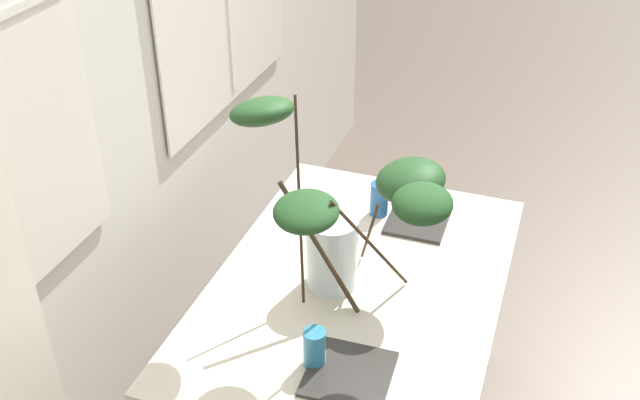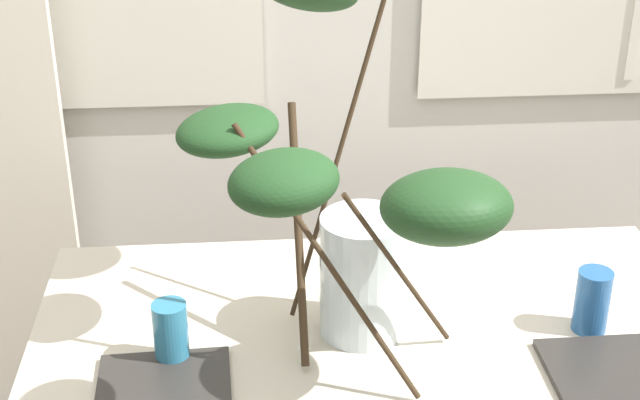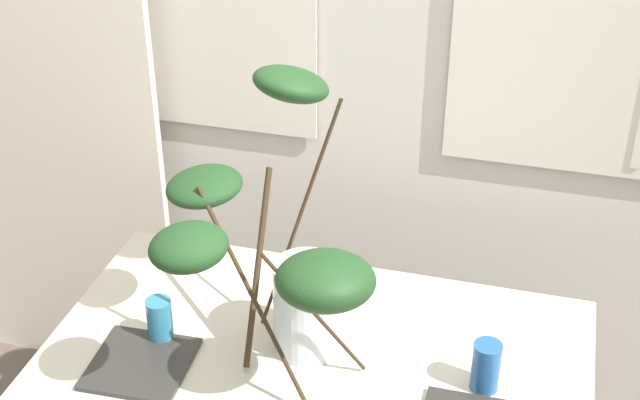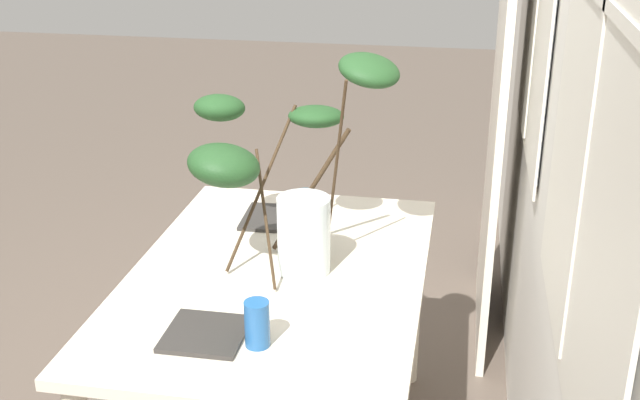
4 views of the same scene
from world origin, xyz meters
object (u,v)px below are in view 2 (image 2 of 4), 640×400
drinking_glass_blue_left (171,333)px  plate_square_left (164,393)px  dining_table (379,397)px  drinking_glass_blue_right (592,301)px  plate_square_right (607,373)px  vase_with_branches (353,202)px

drinking_glass_blue_left → plate_square_left: bearing=-95.2°
dining_table → drinking_glass_blue_left: bearing=178.8°
dining_table → drinking_glass_blue_right: drinking_glass_blue_right is taller
dining_table → plate_square_right: plate_square_right is taller
drinking_glass_blue_right → plate_square_right: (-0.02, -0.14, -0.05)m
dining_table → vase_with_branches: (-0.05, 0.02, 0.40)m
dining_table → plate_square_left: bearing=-166.3°
drinking_glass_blue_right → plate_square_left: (-0.77, -0.14, -0.06)m
drinking_glass_blue_right → plate_square_right: drinking_glass_blue_right is taller
vase_with_branches → drinking_glass_blue_right: 0.51m
drinking_glass_blue_left → drinking_glass_blue_right: bearing=2.7°
drinking_glass_blue_right → plate_square_right: size_ratio=0.61×
drinking_glass_blue_left → plate_square_right: drinking_glass_blue_left is taller
dining_table → drinking_glass_blue_left: 0.40m
drinking_glass_blue_left → dining_table: bearing=-1.2°
dining_table → plate_square_left: plate_square_left is taller
drinking_glass_blue_right → plate_square_left: size_ratio=0.55×
plate_square_left → plate_square_right: 0.76m
drinking_glass_blue_left → plate_square_left: drinking_glass_blue_left is taller
drinking_glass_blue_right → vase_with_branches: bearing=-176.4°
dining_table → plate_square_left: size_ratio=5.67×
dining_table → drinking_glass_blue_right: (0.40, 0.04, 0.16)m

